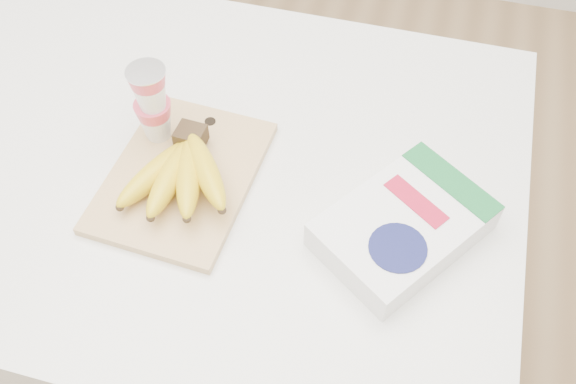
% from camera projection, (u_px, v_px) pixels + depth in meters
% --- Properties ---
extents(table, '(1.30, 0.87, 0.98)m').
position_uv_depth(table, '(187.00, 282.00, 1.52)').
color(table, white).
rests_on(table, ground).
extents(cutting_board, '(0.25, 0.33, 0.02)m').
position_uv_depth(cutting_board, '(182.00, 176.00, 1.08)').
color(cutting_board, tan).
rests_on(cutting_board, table).
extents(bananas, '(0.20, 0.21, 0.07)m').
position_uv_depth(bananas, '(181.00, 172.00, 1.04)').
color(bananas, '#382816').
rests_on(bananas, cutting_board).
extents(yogurt_stack, '(0.07, 0.07, 0.15)m').
position_uv_depth(yogurt_stack, '(152.00, 102.00, 1.06)').
color(yogurt_stack, white).
rests_on(yogurt_stack, cutting_board).
extents(cereal_box, '(0.29, 0.31, 0.06)m').
position_uv_depth(cereal_box, '(403.00, 226.00, 1.00)').
color(cereal_box, white).
rests_on(cereal_box, table).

